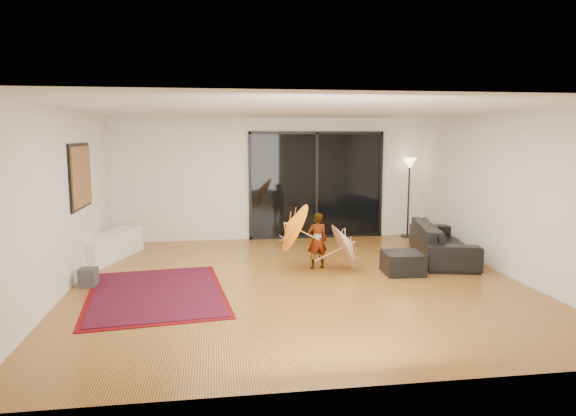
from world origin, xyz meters
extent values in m
plane|color=#AF7A30|center=(0.00, 0.00, 0.00)|extent=(7.00, 7.00, 0.00)
plane|color=white|center=(0.00, 0.00, 2.70)|extent=(7.00, 7.00, 0.00)
plane|color=silver|center=(0.00, 3.50, 1.35)|extent=(7.00, 0.00, 7.00)
plane|color=silver|center=(0.00, -3.50, 1.35)|extent=(7.00, 0.00, 7.00)
plane|color=silver|center=(-3.50, 0.00, 1.35)|extent=(0.00, 7.00, 7.00)
plane|color=silver|center=(3.50, 0.00, 1.35)|extent=(0.00, 7.00, 7.00)
cube|color=black|center=(1.00, 3.47, 1.20)|extent=(3.00, 0.04, 2.40)
cube|color=black|center=(1.00, 3.45, 2.37)|extent=(3.06, 0.06, 0.06)
cube|color=black|center=(1.00, 3.45, 0.03)|extent=(3.06, 0.06, 0.06)
cube|color=black|center=(1.00, 3.45, 1.20)|extent=(0.06, 0.06, 2.40)
cube|color=black|center=(-3.48, 1.00, 1.65)|extent=(0.02, 1.28, 1.08)
cube|color=#235738|center=(-3.46, 1.00, 1.65)|extent=(0.03, 1.18, 0.98)
cube|color=white|center=(-3.25, 2.02, 0.25)|extent=(1.01, 1.82, 0.49)
cube|color=#424244|center=(-3.25, 0.21, 0.14)|extent=(0.27, 0.27, 0.29)
cube|color=#5A070D|center=(-2.17, -0.32, 0.01)|extent=(2.23, 2.91, 0.01)
cube|color=#610911|center=(-2.17, -0.32, 0.01)|extent=(2.06, 2.73, 0.02)
imported|color=black|center=(2.95, 1.12, 0.33)|extent=(1.41, 2.44, 0.67)
cube|color=black|center=(1.83, 0.23, 0.18)|extent=(0.67, 0.67, 0.36)
cylinder|color=black|center=(3.10, 3.25, 0.02)|extent=(0.31, 0.31, 0.03)
cylinder|color=black|center=(3.10, 3.25, 0.83)|extent=(0.04, 0.04, 1.66)
cone|color=#FFD899|center=(3.10, 3.25, 1.68)|extent=(0.31, 0.31, 0.24)
imported|color=#999999|center=(0.46, 0.76, 0.50)|extent=(0.39, 0.28, 0.99)
cone|color=orange|center=(-0.09, 0.71, 0.73)|extent=(0.57, 0.90, 0.88)
cylinder|color=tan|center=(-0.09, 0.71, 0.40)|extent=(0.45, 0.02, 0.25)
cylinder|color=tan|center=(-0.09, 0.71, 0.84)|extent=(0.06, 0.02, 0.04)
cone|color=silver|center=(1.06, 0.61, 0.51)|extent=(0.54, 0.87, 0.87)
cylinder|color=tan|center=(1.06, 0.61, 0.13)|extent=(0.51, 0.02, 0.25)
cylinder|color=tan|center=(1.06, 0.61, 0.62)|extent=(0.06, 0.02, 0.04)
camera|label=1|loc=(-1.32, -7.84, 2.32)|focal=32.00mm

